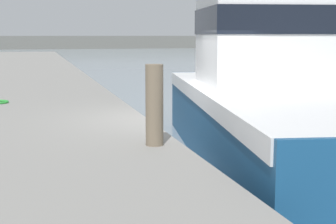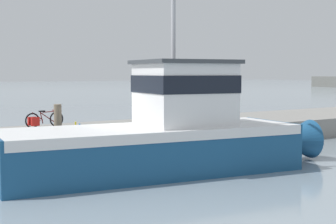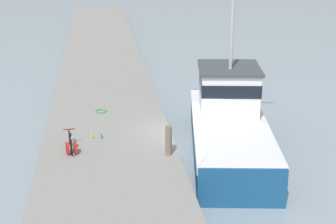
% 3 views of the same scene
% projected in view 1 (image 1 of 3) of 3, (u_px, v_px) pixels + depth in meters
% --- Properties ---
extents(ground_plane, '(320.00, 320.00, 0.00)m').
position_uv_depth(ground_plane, '(182.00, 165.00, 9.66)').
color(ground_plane, '#84939E').
extents(dock_pier, '(5.20, 80.00, 0.90)m').
position_uv_depth(dock_pier, '(0.00, 151.00, 8.78)').
color(dock_pier, gray).
rests_on(dock_pier, ground_plane).
extents(far_shoreline, '(180.00, 5.00, 2.26)m').
position_uv_depth(far_shoreline, '(209.00, 42.00, 97.76)').
color(far_shoreline, slate).
rests_on(far_shoreline, ground_plane).
extents(fishing_boat_main, '(4.34, 10.91, 9.99)m').
position_uv_depth(fishing_boat_main, '(270.00, 97.00, 10.05)').
color(fishing_boat_main, navy).
rests_on(fishing_boat_main, ground_plane).
extents(mooring_post, '(0.25, 0.25, 1.13)m').
position_uv_depth(mooring_post, '(154.00, 105.00, 7.10)').
color(mooring_post, '#756651').
rests_on(mooring_post, dock_pier).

